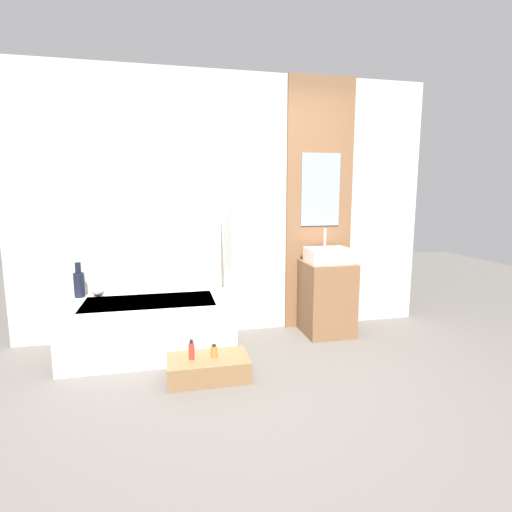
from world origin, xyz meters
TOP-DOWN VIEW (x-y plane):
  - ground_plane at (0.00, 0.00)m, footprint 12.00×12.00m
  - wall_tiled_back at (0.00, 1.58)m, footprint 4.20×0.06m
  - wall_wood_accent at (0.95, 1.53)m, footprint 0.72×0.04m
  - bathtub at (-0.80, 1.15)m, footprint 1.46×0.77m
  - glass_shower_screen at (-0.10, 1.04)m, footprint 0.01×0.51m
  - wooden_step_bench at (-0.35, 0.52)m, footprint 0.63×0.37m
  - vanity_cabinet at (0.95, 1.27)m, footprint 0.47×0.48m
  - sink at (0.95, 1.27)m, footprint 0.42×0.33m
  - vase_tall_dark at (-1.44, 1.43)m, footprint 0.09×0.09m
  - vase_round_light at (-1.27, 1.42)m, footprint 0.12×0.12m
  - bottle_soap_primary at (-0.48, 0.52)m, footprint 0.04×0.04m
  - bottle_soap_secondary at (-0.30, 0.52)m, footprint 0.05×0.05m

SIDE VIEW (x-z plane):
  - ground_plane at x=0.00m, z-range 0.00..0.00m
  - wooden_step_bench at x=-0.35m, z-range 0.00..0.17m
  - bottle_soap_secondary at x=-0.30m, z-range 0.16..0.27m
  - bottle_soap_primary at x=-0.48m, z-range 0.16..0.32m
  - bathtub at x=-0.80m, z-range 0.00..0.48m
  - vanity_cabinet at x=0.95m, z-range 0.00..0.75m
  - vase_round_light at x=-1.27m, z-range 0.48..0.60m
  - vase_tall_dark at x=-1.44m, z-range 0.45..0.78m
  - sink at x=0.95m, z-range 0.65..0.99m
  - glass_shower_screen at x=-0.10m, z-range 0.48..1.49m
  - wall_tiled_back at x=0.00m, z-range 0.00..2.60m
  - wall_wood_accent at x=0.95m, z-range 0.01..2.61m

